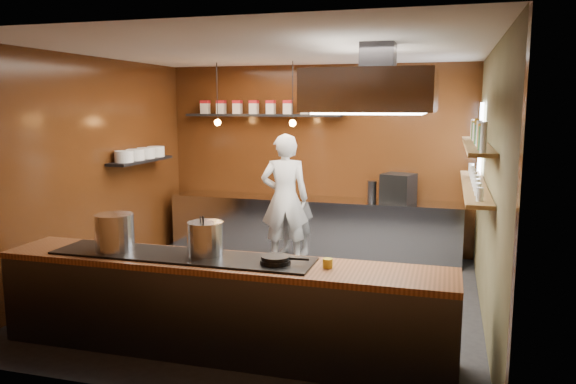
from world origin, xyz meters
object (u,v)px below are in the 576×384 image
(stockpot_small, at_px, (205,238))
(stockpot_large, at_px, (115,232))
(espresso_machine, at_px, (398,188))
(chef, at_px, (285,199))
(extractor_hood, at_px, (377,92))

(stockpot_small, bearing_deg, stockpot_large, -173.70)
(espresso_machine, bearing_deg, chef, -143.35)
(extractor_hood, bearing_deg, chef, 128.51)
(stockpot_large, height_order, stockpot_small, stockpot_large)
(extractor_hood, distance_m, espresso_machine, 2.91)
(extractor_hood, height_order, espresso_machine, extractor_hood)
(extractor_hood, relative_size, stockpot_small, 5.82)
(extractor_hood, height_order, stockpot_small, extractor_hood)
(stockpot_large, bearing_deg, espresso_machine, 57.30)
(stockpot_small, bearing_deg, chef, 92.22)
(extractor_hood, distance_m, stockpot_large, 3.03)
(espresso_machine, bearing_deg, stockpot_small, -94.34)
(stockpot_large, relative_size, espresso_machine, 0.85)
(stockpot_large, xyz_separation_m, stockpot_small, (0.93, 0.10, -0.02))
(extractor_hood, bearing_deg, espresso_machine, 89.24)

